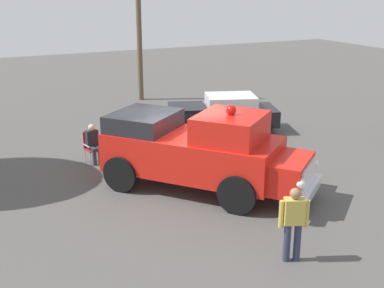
{
  "coord_description": "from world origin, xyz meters",
  "views": [
    {
      "loc": [
        12.74,
        -6.01,
        5.7
      ],
      "look_at": [
        0.55,
        -0.0,
        1.35
      ],
      "focal_mm": 47.3,
      "sensor_mm": 36.0,
      "label": 1
    }
  ],
  "objects_px": {
    "vintage_fire_truck": "(200,150)",
    "utility_pole": "(139,29)",
    "lawn_chair_near_truck": "(92,144)",
    "spectator_seated": "(93,142)",
    "classic_hot_rod": "(222,113)",
    "spectator_standing": "(294,220)",
    "traffic_cone": "(293,176)",
    "lawn_chair_by_car": "(182,138)"
  },
  "relations": [
    {
      "from": "lawn_chair_near_truck",
      "to": "utility_pole",
      "type": "bearing_deg",
      "value": 149.35
    },
    {
      "from": "classic_hot_rod",
      "to": "spectator_seated",
      "type": "relative_size",
      "value": 3.67
    },
    {
      "from": "lawn_chair_near_truck",
      "to": "utility_pole",
      "type": "distance_m",
      "value": 9.83
    },
    {
      "from": "classic_hot_rod",
      "to": "lawn_chair_by_car",
      "type": "bearing_deg",
      "value": -54.48
    },
    {
      "from": "utility_pole",
      "to": "spectator_standing",
      "type": "bearing_deg",
      "value": -9.46
    },
    {
      "from": "vintage_fire_truck",
      "to": "spectator_seated",
      "type": "relative_size",
      "value": 4.64
    },
    {
      "from": "spectator_seated",
      "to": "utility_pole",
      "type": "xyz_separation_m",
      "value": [
        -8.2,
        4.76,
        2.82
      ]
    },
    {
      "from": "classic_hot_rod",
      "to": "utility_pole",
      "type": "xyz_separation_m",
      "value": [
        -6.84,
        -0.86,
        2.77
      ]
    },
    {
      "from": "spectator_standing",
      "to": "traffic_cone",
      "type": "xyz_separation_m",
      "value": [
        -3.35,
        2.58,
        -0.66
      ]
    },
    {
      "from": "lawn_chair_near_truck",
      "to": "lawn_chair_by_car",
      "type": "bearing_deg",
      "value": 77.86
    },
    {
      "from": "lawn_chair_by_car",
      "to": "traffic_cone",
      "type": "bearing_deg",
      "value": 22.16
    },
    {
      "from": "vintage_fire_truck",
      "to": "utility_pole",
      "type": "relative_size",
      "value": 0.89
    },
    {
      "from": "spectator_seated",
      "to": "classic_hot_rod",
      "type": "bearing_deg",
      "value": 103.63
    },
    {
      "from": "classic_hot_rod",
      "to": "lawn_chair_by_car",
      "type": "distance_m",
      "value": 3.24
    },
    {
      "from": "classic_hot_rod",
      "to": "spectator_standing",
      "type": "relative_size",
      "value": 2.82
    },
    {
      "from": "classic_hot_rod",
      "to": "utility_pole",
      "type": "relative_size",
      "value": 0.7
    },
    {
      "from": "classic_hot_rod",
      "to": "utility_pole",
      "type": "bearing_deg",
      "value": -172.84
    },
    {
      "from": "classic_hot_rod",
      "to": "traffic_cone",
      "type": "relative_size",
      "value": 7.45
    },
    {
      "from": "classic_hot_rod",
      "to": "spectator_standing",
      "type": "distance_m",
      "value": 9.97
    },
    {
      "from": "vintage_fire_truck",
      "to": "traffic_cone",
      "type": "bearing_deg",
      "value": 68.74
    },
    {
      "from": "spectator_standing",
      "to": "utility_pole",
      "type": "relative_size",
      "value": 0.25
    },
    {
      "from": "utility_pole",
      "to": "traffic_cone",
      "type": "relative_size",
      "value": 10.63
    },
    {
      "from": "lawn_chair_near_truck",
      "to": "spectator_seated",
      "type": "height_order",
      "value": "spectator_seated"
    },
    {
      "from": "vintage_fire_truck",
      "to": "classic_hot_rod",
      "type": "relative_size",
      "value": 1.27
    },
    {
      "from": "vintage_fire_truck",
      "to": "classic_hot_rod",
      "type": "distance_m",
      "value": 6.11
    },
    {
      "from": "vintage_fire_truck",
      "to": "spectator_standing",
      "type": "xyz_separation_m",
      "value": [
        4.35,
        -0.01,
        -0.23
      ]
    },
    {
      "from": "spectator_standing",
      "to": "classic_hot_rod",
      "type": "bearing_deg",
      "value": 159.12
    },
    {
      "from": "spectator_seated",
      "to": "utility_pole",
      "type": "bearing_deg",
      "value": 149.86
    },
    {
      "from": "classic_hot_rod",
      "to": "lawn_chair_near_truck",
      "type": "distance_m",
      "value": 5.78
    },
    {
      "from": "classic_hot_rod",
      "to": "spectator_seated",
      "type": "bearing_deg",
      "value": -76.37
    },
    {
      "from": "lawn_chair_by_car",
      "to": "spectator_seated",
      "type": "distance_m",
      "value": 3.03
    },
    {
      "from": "lawn_chair_near_truck",
      "to": "spectator_seated",
      "type": "xyz_separation_m",
      "value": [
        0.13,
        0.02,
        0.11
      ]
    },
    {
      "from": "vintage_fire_truck",
      "to": "classic_hot_rod",
      "type": "height_order",
      "value": "vintage_fire_truck"
    },
    {
      "from": "lawn_chair_near_truck",
      "to": "lawn_chair_by_car",
      "type": "relative_size",
      "value": 1.0
    },
    {
      "from": "traffic_cone",
      "to": "spectator_standing",
      "type": "bearing_deg",
      "value": -37.55
    },
    {
      "from": "spectator_seated",
      "to": "traffic_cone",
      "type": "xyz_separation_m",
      "value": [
        4.6,
        4.65,
        -0.39
      ]
    },
    {
      "from": "spectator_standing",
      "to": "utility_pole",
      "type": "distance_m",
      "value": 16.57
    },
    {
      "from": "classic_hot_rod",
      "to": "lawn_chair_by_car",
      "type": "relative_size",
      "value": 4.64
    },
    {
      "from": "spectator_seated",
      "to": "utility_pole",
      "type": "relative_size",
      "value": 0.19
    },
    {
      "from": "classic_hot_rod",
      "to": "spectator_standing",
      "type": "xyz_separation_m",
      "value": [
        9.31,
        -3.55,
        0.22
      ]
    },
    {
      "from": "vintage_fire_truck",
      "to": "utility_pole",
      "type": "xyz_separation_m",
      "value": [
        -11.8,
        2.68,
        2.32
      ]
    },
    {
      "from": "vintage_fire_truck",
      "to": "utility_pole",
      "type": "bearing_deg",
      "value": 167.18
    }
  ]
}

